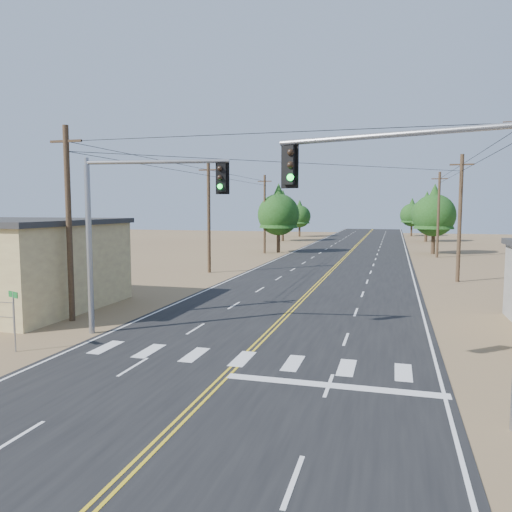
% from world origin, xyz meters
% --- Properties ---
extents(ground, '(220.00, 220.00, 0.00)m').
position_xyz_m(ground, '(0.00, 0.00, 0.00)').
color(ground, olive).
rests_on(ground, ground).
extents(road, '(15.00, 200.00, 0.02)m').
position_xyz_m(road, '(0.00, 30.00, 0.01)').
color(road, black).
rests_on(road, ground).
extents(utility_pole_left_near, '(1.80, 0.30, 10.00)m').
position_xyz_m(utility_pole_left_near, '(-10.50, 12.00, 5.12)').
color(utility_pole_left_near, '#4C3826').
rests_on(utility_pole_left_near, ground).
extents(utility_pole_left_mid, '(1.80, 0.30, 10.00)m').
position_xyz_m(utility_pole_left_mid, '(-10.50, 32.00, 5.12)').
color(utility_pole_left_mid, '#4C3826').
rests_on(utility_pole_left_mid, ground).
extents(utility_pole_left_far, '(1.80, 0.30, 10.00)m').
position_xyz_m(utility_pole_left_far, '(-10.50, 52.00, 5.12)').
color(utility_pole_left_far, '#4C3826').
rests_on(utility_pole_left_far, ground).
extents(utility_pole_right_mid, '(1.80, 0.30, 10.00)m').
position_xyz_m(utility_pole_right_mid, '(10.50, 32.00, 5.12)').
color(utility_pole_right_mid, '#4C3826').
rests_on(utility_pole_right_mid, ground).
extents(utility_pole_right_far, '(1.80, 0.30, 10.00)m').
position_xyz_m(utility_pole_right_far, '(10.50, 52.00, 5.12)').
color(utility_pole_right_far, '#4C3826').
rests_on(utility_pole_right_far, ground).
extents(signal_mast_left, '(6.67, 1.21, 8.12)m').
position_xyz_m(signal_mast_left, '(-6.10, 10.26, 5.49)').
color(signal_mast_left, gray).
rests_on(signal_mast_left, ground).
extents(signal_mast_right, '(6.98, 2.22, 8.17)m').
position_xyz_m(signal_mast_right, '(6.75, 4.57, 5.56)').
color(signal_mast_right, gray).
rests_on(signal_mast_right, ground).
extents(street_sign, '(0.69, 0.32, 2.49)m').
position_xyz_m(street_sign, '(-9.23, 6.50, 1.67)').
color(street_sign, gray).
rests_on(street_sign, ground).
extents(tree_left_near, '(5.41, 5.41, 9.01)m').
position_xyz_m(tree_left_near, '(-9.00, 53.41, 5.51)').
color(tree_left_near, '#3F2D1E').
rests_on(tree_left_near, ground).
extents(tree_left_mid, '(5.38, 5.38, 8.97)m').
position_xyz_m(tree_left_mid, '(-13.36, 75.76, 5.49)').
color(tree_left_mid, '#3F2D1E').
rests_on(tree_left_mid, ground).
extents(tree_left_far, '(4.47, 4.47, 7.44)m').
position_xyz_m(tree_left_far, '(-12.91, 89.50, 4.55)').
color(tree_left_far, '#3F2D1E').
rests_on(tree_left_far, ground).
extents(tree_right_near, '(5.34, 5.34, 8.89)m').
position_xyz_m(tree_right_near, '(10.37, 56.74, 5.44)').
color(tree_right_near, '#3F2D1E').
rests_on(tree_right_near, ground).
extents(tree_right_mid, '(5.21, 5.21, 8.69)m').
position_xyz_m(tree_right_mid, '(10.86, 80.51, 5.31)').
color(tree_right_mid, '#3F2D1E').
rests_on(tree_right_mid, ground).
extents(tree_right_far, '(4.72, 4.72, 7.87)m').
position_xyz_m(tree_right_far, '(9.00, 97.57, 4.82)').
color(tree_right_far, '#3F2D1E').
rests_on(tree_right_far, ground).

